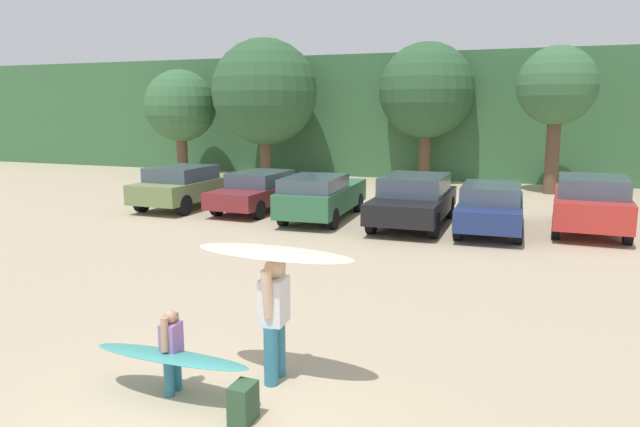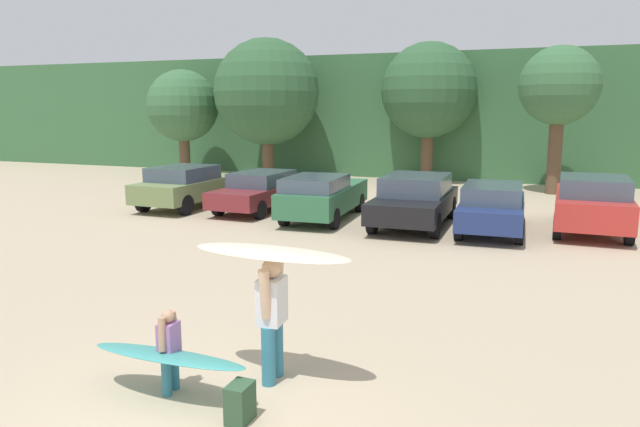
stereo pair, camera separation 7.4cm
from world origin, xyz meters
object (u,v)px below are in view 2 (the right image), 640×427
object	(u,v)px
parked_car_red	(592,202)
person_child	(169,346)
parked_car_black	(415,199)
parked_car_olive_green	(188,185)
parked_car_forest_green	(323,195)
backpack_dropped	(240,403)
person_adult	(272,313)
parked_car_navy	(492,206)
parked_car_maroon	(261,190)
surfboard_cream	(271,253)
surfboard_teal	(168,356)

from	to	relation	value
parked_car_red	person_child	bearing A→B (deg)	157.52
parked_car_red	parked_car_black	bearing A→B (deg)	100.89
parked_car_olive_green	parked_car_black	world-z (taller)	parked_car_black
parked_car_red	parked_car_forest_green	bearing A→B (deg)	98.07
backpack_dropped	person_adult	bearing A→B (deg)	95.74
parked_car_forest_green	parked_car_navy	bearing A→B (deg)	-93.94
parked_car_forest_green	parked_car_maroon	bearing A→B (deg)	68.14
person_adult	parked_car_maroon	bearing A→B (deg)	-66.94
parked_car_olive_green	surfboard_cream	world-z (taller)	surfboard_cream
parked_car_maroon	parked_car_navy	bearing A→B (deg)	-94.70
parked_car_olive_green	person_adult	size ratio (longest dim) A/B	2.79
person_child	surfboard_teal	distance (m)	0.15
parked_car_navy	person_adult	world-z (taller)	person_adult
person_child	parked_car_forest_green	bearing A→B (deg)	-82.69
parked_car_forest_green	surfboard_cream	bearing A→B (deg)	-165.78
parked_car_maroon	person_adult	distance (m)	13.04
parked_car_maroon	parked_car_red	xyz separation A→B (m)	(10.43, 0.06, 0.15)
parked_car_olive_green	parked_car_maroon	bearing A→B (deg)	-80.27
surfboard_cream	surfboard_teal	xyz separation A→B (m)	(-1.01, -0.79, -1.19)
parked_car_maroon	surfboard_cream	size ratio (longest dim) A/B	2.16
parked_car_maroon	parked_car_olive_green	bearing A→B (deg)	100.67
parked_car_forest_green	backpack_dropped	xyz separation A→B (m)	(3.50, -11.78, -0.55)
parked_car_red	person_child	distance (m)	13.56
parked_car_black	surfboard_cream	size ratio (longest dim) A/B	2.24
parked_car_olive_green	parked_car_maroon	xyz separation A→B (m)	(2.71, 0.41, -0.09)
person_adult	parked_car_red	bearing A→B (deg)	-115.18
backpack_dropped	parked_car_olive_green	bearing A→B (deg)	125.76
parked_car_olive_green	surfboard_teal	world-z (taller)	parked_car_olive_green
parked_car_black	surfboard_teal	xyz separation A→B (m)	(-0.51, -11.70, -0.27)
person_adult	surfboard_cream	size ratio (longest dim) A/B	0.75
parked_car_black	backpack_dropped	bearing A→B (deg)	-178.34
surfboard_cream	surfboard_teal	distance (m)	1.75
surfboard_cream	backpack_dropped	bearing A→B (deg)	95.98
parked_car_red	backpack_dropped	bearing A→B (deg)	162.50
parked_car_maroon	surfboard_cream	bearing A→B (deg)	-150.67
surfboard_cream	parked_car_black	bearing A→B (deg)	-85.17
parked_car_olive_green	parked_car_navy	xyz separation A→B (m)	(10.49, -0.50, -0.04)
surfboard_teal	parked_car_black	bearing A→B (deg)	-92.60
parked_car_navy	surfboard_teal	size ratio (longest dim) A/B	2.16
parked_car_red	person_adult	size ratio (longest dim) A/B	2.76
parked_car_maroon	surfboard_cream	xyz separation A→B (m)	(6.04, -11.67, 1.03)
parked_car_black	parked_car_red	world-z (taller)	parked_car_red
backpack_dropped	surfboard_cream	bearing A→B (deg)	93.80
parked_car_maroon	parked_car_black	distance (m)	5.59
parked_car_black	person_adult	xyz separation A→B (m)	(0.46, -10.81, 0.11)
parked_car_navy	person_adult	distance (m)	10.82
parked_car_olive_green	surfboard_teal	xyz separation A→B (m)	(7.73, -12.05, -0.25)
parked_car_black	surfboard_teal	distance (m)	11.71
parked_car_maroon	surfboard_teal	xyz separation A→B (m)	(5.03, -12.46, -0.17)
parked_car_forest_green	surfboard_cream	distance (m)	11.38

